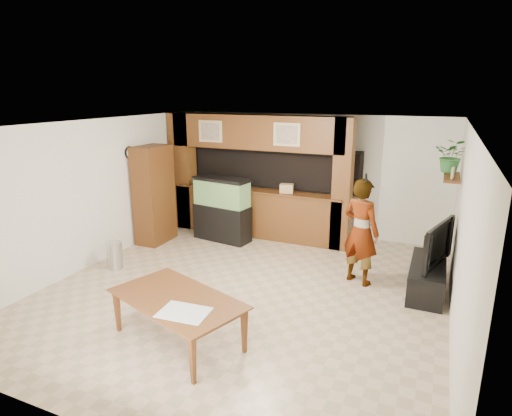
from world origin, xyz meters
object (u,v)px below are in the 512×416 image
at_px(pantry_cabinet, 154,195).
at_px(person, 361,232).
at_px(dining_table, 176,321).
at_px(television, 431,243).
at_px(aquarium, 222,210).

relative_size(pantry_cabinet, person, 1.14).
height_order(pantry_cabinet, dining_table, pantry_cabinet).
bearing_deg(television, dining_table, 151.09).
relative_size(aquarium, dining_table, 0.78).
height_order(person, dining_table, person).
relative_size(pantry_cabinet, dining_table, 1.16).
bearing_deg(dining_table, television, 64.07).
xyz_separation_m(pantry_cabinet, television, (5.35, -0.24, -0.19)).
bearing_deg(dining_table, pantry_cabinet, 149.15).
relative_size(aquarium, television, 1.13).
bearing_deg(aquarium, pantry_cabinet, -145.35).
xyz_separation_m(pantry_cabinet, aquarium, (1.25, 0.63, -0.35)).
distance_m(person, dining_table, 3.28).
relative_size(aquarium, person, 0.76).
distance_m(pantry_cabinet, television, 5.36).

